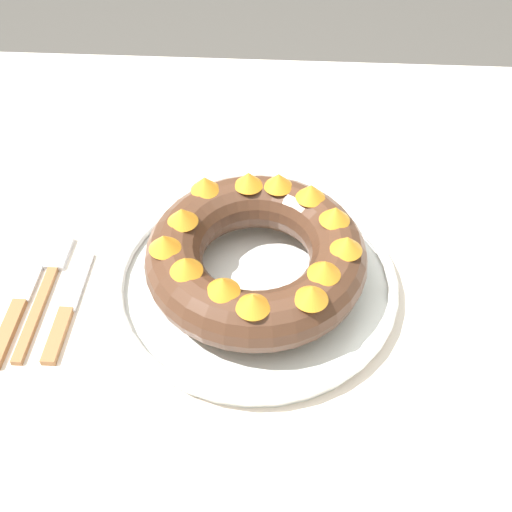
{
  "coord_description": "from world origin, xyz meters",
  "views": [
    {
      "loc": [
        0.04,
        -0.46,
        1.32
      ],
      "look_at": [
        0.01,
        0.01,
        0.83
      ],
      "focal_mm": 42.0,
      "sensor_mm": 36.0,
      "label": 1
    }
  ],
  "objects": [
    {
      "name": "dining_table",
      "position": [
        0.0,
        0.0,
        0.69
      ],
      "size": [
        1.49,
        1.09,
        0.77
      ],
      "color": "beige",
      "rests_on": "ground_plane"
    },
    {
      "name": "serving_dish",
      "position": [
        0.01,
        0.01,
        0.78
      ],
      "size": [
        0.33,
        0.33,
        0.02
      ],
      "color": "white",
      "rests_on": "dining_table"
    },
    {
      "name": "bundt_cake",
      "position": [
        0.01,
        0.0,
        0.83
      ],
      "size": [
        0.25,
        0.25,
        0.08
      ],
      "color": "#4C2D1E",
      "rests_on": "serving_dish"
    },
    {
      "name": "fork",
      "position": [
        -0.23,
        -0.01,
        0.78
      ],
      "size": [
        0.02,
        0.19,
        0.01
      ],
      "rotation": [
        0.0,
        0.0,
        0.09
      ],
      "color": "#936038",
      "rests_on": "dining_table"
    },
    {
      "name": "serving_knife",
      "position": [
        -0.26,
        -0.04,
        0.78
      ],
      "size": [
        0.02,
        0.2,
        0.01
      ],
      "rotation": [
        0.0,
        0.0,
        0.09
      ],
      "color": "#936038",
      "rests_on": "dining_table"
    },
    {
      "name": "cake_knife",
      "position": [
        -0.2,
        -0.05,
        0.78
      ],
      "size": [
        0.02,
        0.17,
        0.01
      ],
      "rotation": [
        0.0,
        0.0,
        -0.02
      ],
      "color": "#936038",
      "rests_on": "dining_table"
    }
  ]
}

